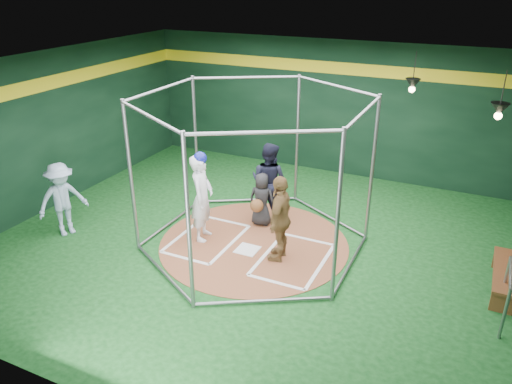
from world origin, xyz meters
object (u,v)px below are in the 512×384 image
at_px(umpire, 269,181).
at_px(dugout_bench, 511,267).
at_px(batter_figure, 202,196).
at_px(visitor_leopard, 280,218).

bearing_deg(umpire, dugout_bench, 176.64).
xyz_separation_m(umpire, dugout_bench, (4.84, -0.80, -0.40)).
relative_size(batter_figure, umpire, 1.08).
bearing_deg(batter_figure, dugout_bench, 6.46).
xyz_separation_m(visitor_leopard, dugout_bench, (3.94, 0.70, -0.38)).
bearing_deg(dugout_bench, umpire, 170.65).
bearing_deg(visitor_leopard, umpire, -154.67).
bearing_deg(umpire, batter_figure, 66.34).
height_order(batter_figure, visitor_leopard, batter_figure).
xyz_separation_m(batter_figure, umpire, (0.82, 1.44, -0.06)).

